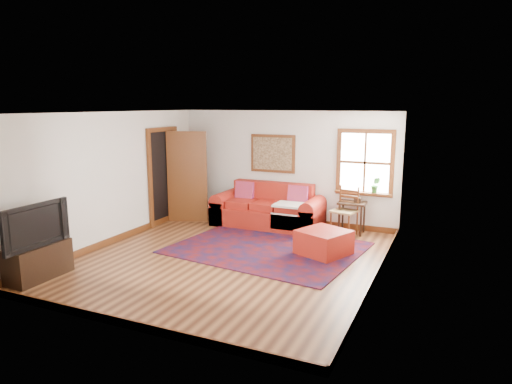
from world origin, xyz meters
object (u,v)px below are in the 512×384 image
at_px(red_ottoman, 324,243).
at_px(side_table, 352,208).
at_px(ladder_back_chair, 346,209).
at_px(red_leather_sofa, 269,212).
at_px(media_cabinet, 38,261).

bearing_deg(red_ottoman, side_table, 107.95).
distance_m(side_table, ladder_back_chair, 0.16).
height_order(red_ottoman, ladder_back_chair, ladder_back_chair).
relative_size(red_leather_sofa, ladder_back_chair, 2.41).
height_order(ladder_back_chair, media_cabinet, ladder_back_chair).
bearing_deg(red_ottoman, ladder_back_chair, 111.45).
bearing_deg(ladder_back_chair, red_ottoman, -92.11).
distance_m(red_ottoman, media_cabinet, 4.68).
bearing_deg(side_table, red_ottoman, -95.61).
relative_size(side_table, ladder_back_chair, 0.67).
xyz_separation_m(red_leather_sofa, red_ottoman, (1.64, -1.42, -0.09)).
bearing_deg(red_leather_sofa, side_table, 4.64).
height_order(red_leather_sofa, ladder_back_chair, ladder_back_chair).
bearing_deg(media_cabinet, red_ottoman, 37.82).
bearing_deg(media_cabinet, side_table, 49.04).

